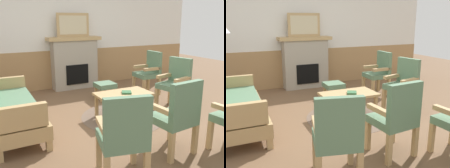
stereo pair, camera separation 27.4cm
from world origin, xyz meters
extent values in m
plane|color=brown|center=(0.00, 0.00, 0.00)|extent=(14.00, 14.00, 0.00)
cube|color=white|center=(0.00, 2.60, 1.35)|extent=(7.20, 0.12, 2.70)
cube|color=#A87F51|center=(0.00, 2.53, 0.47)|extent=(7.20, 0.02, 0.95)
cube|color=#A39989|center=(0.00, 2.35, 0.60)|extent=(1.10, 0.36, 1.20)
cube|color=black|center=(0.00, 2.16, 0.38)|extent=(0.56, 0.02, 0.48)
cube|color=tan|center=(0.00, 2.35, 1.24)|extent=(1.30, 0.44, 0.08)
cube|color=tan|center=(0.00, 2.35, 1.56)|extent=(0.80, 0.03, 0.56)
cube|color=beige|center=(0.00, 2.33, 1.56)|extent=(0.68, 0.01, 0.44)
cube|color=tan|center=(-1.38, -0.49, 0.08)|extent=(0.08, 0.08, 0.16)
cube|color=tan|center=(-1.38, 1.19, 0.08)|extent=(0.08, 0.08, 0.16)
cube|color=tan|center=(-1.68, 0.35, 0.26)|extent=(0.70, 1.80, 0.20)
cube|color=#5B7F60|center=(-1.68, 0.35, 0.42)|extent=(0.60, 1.70, 0.12)
cube|color=tan|center=(-1.68, -0.50, 0.53)|extent=(0.60, 0.10, 0.30)
cube|color=tan|center=(-1.68, 1.20, 0.53)|extent=(0.60, 0.10, 0.30)
cube|color=tan|center=(-0.34, -0.14, 0.20)|extent=(0.05, 0.05, 0.40)
cube|color=tan|center=(0.50, -0.14, 0.20)|extent=(0.05, 0.05, 0.40)
cube|color=tan|center=(-0.34, 0.30, 0.20)|extent=(0.05, 0.05, 0.40)
cube|color=tan|center=(0.50, 0.30, 0.20)|extent=(0.05, 0.05, 0.40)
cube|color=tan|center=(0.08, 0.08, 0.42)|extent=(0.96, 0.56, 0.04)
cylinder|color=brown|center=(0.08, 0.08, 0.00)|extent=(1.50, 1.50, 0.01)
cube|color=#33663D|center=(0.13, 0.04, 0.46)|extent=(0.22, 0.22, 0.03)
cube|color=tan|center=(0.11, 1.01, 0.13)|extent=(0.05, 0.05, 0.26)
cube|color=tan|center=(0.41, 1.01, 0.13)|extent=(0.05, 0.05, 0.26)
cube|color=tan|center=(0.11, 1.31, 0.13)|extent=(0.05, 0.05, 0.26)
cube|color=tan|center=(0.41, 1.31, 0.13)|extent=(0.05, 0.05, 0.26)
cube|color=#5B7F60|center=(0.26, 1.16, 0.31)|extent=(0.40, 0.40, 0.10)
cube|color=tan|center=(0.97, -0.24, 0.20)|extent=(0.07, 0.07, 0.40)
cube|color=tan|center=(0.89, 0.17, 0.20)|extent=(0.07, 0.07, 0.40)
cube|color=tan|center=(1.38, -0.16, 0.20)|extent=(0.07, 0.07, 0.40)
cube|color=tan|center=(1.30, 0.25, 0.20)|extent=(0.07, 0.07, 0.40)
cube|color=#5B7F60|center=(1.14, 0.01, 0.45)|extent=(0.57, 0.57, 0.10)
cube|color=#5B7F60|center=(1.33, 0.05, 0.74)|extent=(0.18, 0.49, 0.48)
cube|color=tan|center=(1.18, -0.20, 0.62)|extent=(0.45, 0.16, 0.06)
cube|color=tan|center=(1.09, 0.21, 0.62)|extent=(0.45, 0.16, 0.06)
cube|color=tan|center=(1.08, 0.87, 0.20)|extent=(0.06, 0.06, 0.40)
cube|color=tan|center=(1.08, 1.29, 0.20)|extent=(0.06, 0.06, 0.40)
cube|color=tan|center=(1.50, 0.87, 0.20)|extent=(0.06, 0.06, 0.40)
cube|color=tan|center=(1.50, 1.29, 0.20)|extent=(0.06, 0.06, 0.40)
cube|color=#5B7F60|center=(1.29, 1.08, 0.45)|extent=(0.48, 0.48, 0.10)
cube|color=#5B7F60|center=(1.49, 1.08, 0.74)|extent=(0.08, 0.48, 0.48)
cube|color=tan|center=(1.29, 0.87, 0.62)|extent=(0.44, 0.07, 0.06)
cube|color=tan|center=(1.29, 1.28, 0.62)|extent=(0.44, 0.07, 0.06)
cube|color=tan|center=(-0.20, -1.06, 0.20)|extent=(0.06, 0.06, 0.40)
cube|color=tan|center=(0.22, -1.02, 0.20)|extent=(0.06, 0.06, 0.40)
cube|color=tan|center=(-0.17, -1.48, 0.20)|extent=(0.06, 0.06, 0.40)
cube|color=tan|center=(0.25, -1.44, 0.20)|extent=(0.06, 0.06, 0.40)
cube|color=#5B7F60|center=(0.03, -1.25, 0.45)|extent=(0.52, 0.52, 0.10)
cube|color=#5B7F60|center=(0.04, -1.45, 0.74)|extent=(0.49, 0.12, 0.48)
cube|color=tan|center=(-0.18, -1.27, 0.62)|extent=(0.11, 0.44, 0.06)
cube|color=tan|center=(0.23, -1.23, 0.62)|extent=(0.11, 0.44, 0.06)
cube|color=tan|center=(-0.98, -1.17, 0.20)|extent=(0.07, 0.07, 0.40)
cube|color=tan|center=(-0.57, -1.27, 0.20)|extent=(0.07, 0.07, 0.40)
cube|color=#5B7F60|center=(-0.82, -1.42, 0.45)|extent=(0.58, 0.58, 0.10)
cube|color=#5B7F60|center=(-0.87, -1.62, 0.74)|extent=(0.49, 0.19, 0.48)
cube|color=tan|center=(-1.02, -1.37, 0.62)|extent=(0.17, 0.44, 0.06)
cube|color=tan|center=(-0.62, -1.47, 0.62)|extent=(0.17, 0.44, 0.06)
cube|color=tan|center=(0.52, -1.44, 0.20)|extent=(0.06, 0.06, 0.40)
cube|color=tan|center=(0.54, -1.65, 0.62)|extent=(0.10, 0.44, 0.06)
cylinder|color=#332D28|center=(-1.86, 1.72, 0.01)|extent=(0.24, 0.24, 0.03)
camera|label=1|loc=(-2.04, -3.51, 1.68)|focal=39.87mm
camera|label=2|loc=(-1.80, -3.63, 1.68)|focal=39.87mm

